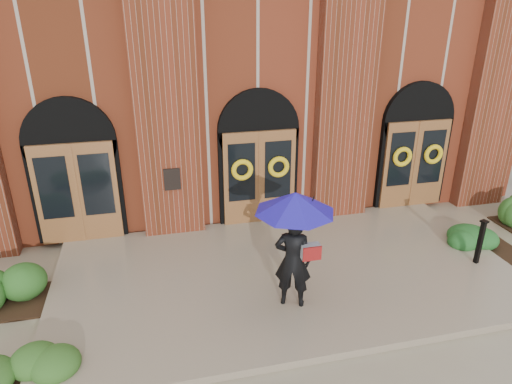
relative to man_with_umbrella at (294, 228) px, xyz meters
name	(u,v)px	position (x,y,z in m)	size (l,w,h in m)	color
ground	(289,280)	(0.25, 0.97, -1.81)	(90.00, 90.00, 0.00)	gray
landing	(287,274)	(0.25, 1.12, -1.74)	(10.00, 5.30, 0.15)	gray
church_building	(220,65)	(0.25, 9.75, 1.69)	(16.20, 12.53, 7.00)	maroon
man_with_umbrella	(294,228)	(0.00, 0.00, 0.00)	(1.94, 1.94, 2.37)	black
metal_post	(480,241)	(4.55, 0.46, -1.10)	(0.18, 0.18, 1.06)	black
hedge_front_left	(12,383)	(-4.85, -1.03, -1.59)	(1.26, 1.08, 0.44)	#2B531C
hedge_front_right	(491,244)	(5.35, 0.97, -1.57)	(1.35, 1.16, 0.48)	#1D511E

